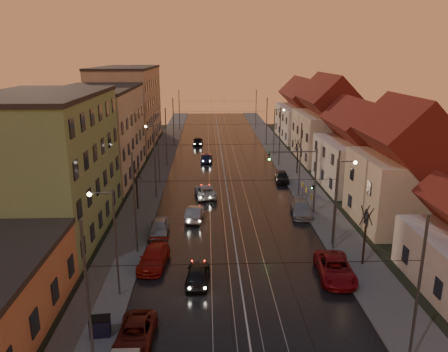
{
  "coord_description": "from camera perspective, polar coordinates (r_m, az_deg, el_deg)",
  "views": [
    {
      "loc": [
        -2.41,
        -26.01,
        16.77
      ],
      "look_at": [
        -0.55,
        21.84,
        3.27
      ],
      "focal_mm": 35.0,
      "sensor_mm": 36.0,
      "label": 1
    }
  ],
  "objects": [
    {
      "name": "catenary_pole_l_0",
      "position": [
        24.28,
        -17.31,
        -15.41
      ],
      "size": [
        0.16,
        0.16,
        9.0
      ],
      "primitive_type": "cylinder",
      "color": "#595B60",
      "rests_on": "ground"
    },
    {
      "name": "street_lamp_3",
      "position": [
        73.89,
        6.81,
        6.37
      ],
      "size": [
        1.75,
        0.32,
        8.0
      ],
      "color": "#595B60",
      "rests_on": "ground"
    },
    {
      "name": "catenary_pole_r_3",
      "position": [
        67.07,
        7.29,
        5.07
      ],
      "size": [
        0.16,
        0.16,
        9.0
      ],
      "primitive_type": "cylinder",
      "color": "#595B60",
      "rests_on": "ground"
    },
    {
      "name": "catenary_pole_l_3",
      "position": [
        66.45,
        -7.56,
        4.96
      ],
      "size": [
        0.16,
        0.16,
        9.0
      ],
      "primitive_type": "cylinder",
      "color": "#595B60",
      "rests_on": "ground"
    },
    {
      "name": "parked_left_2",
      "position": [
        36.64,
        -9.15,
        -10.43
      ],
      "size": [
        2.56,
        5.26,
        1.47
      ],
      "primitive_type": "imported",
      "rotation": [
        0.0,
        0.0,
        -0.1
      ],
      "color": "#9E170F",
      "rests_on": "ground"
    },
    {
      "name": "parked_left_1",
      "position": [
        28.16,
        -11.52,
        -19.56
      ],
      "size": [
        2.3,
        4.71,
        1.29
      ],
      "primitive_type": "imported",
      "rotation": [
        0.0,
        0.0,
        -0.03
      ],
      "color": "#55140E",
      "rests_on": "ground"
    },
    {
      "name": "road",
      "position": [
        68.15,
        -0.13,
        1.51
      ],
      "size": [
        16.0,
        120.0,
        0.04
      ],
      "primitive_type": "cube",
      "color": "black",
      "rests_on": "ground"
    },
    {
      "name": "parked_right_2",
      "position": [
        59.36,
        7.57,
        -0.07
      ],
      "size": [
        2.05,
        4.44,
        1.47
      ],
      "primitive_type": "imported",
      "rotation": [
        0.0,
        0.0,
        -0.07
      ],
      "color": "black",
      "rests_on": "ground"
    },
    {
      "name": "house_right_4",
      "position": [
        89.92,
        10.36,
        8.0
      ],
      "size": [
        9.18,
        16.32,
        10.0
      ],
      "color": "beige",
      "rests_on": "ground"
    },
    {
      "name": "tram_rail_1",
      "position": [
        68.12,
        -0.78,
        1.53
      ],
      "size": [
        0.06,
        120.0,
        0.03
      ],
      "primitive_type": "cube",
      "color": "gray",
      "rests_on": "road"
    },
    {
      "name": "catenary_pole_l_5",
      "position": [
        98.97,
        -5.86,
        8.54
      ],
      "size": [
        0.16,
        0.16,
        9.0
      ],
      "primitive_type": "cylinder",
      "color": "#595B60",
      "rests_on": "ground"
    },
    {
      "name": "catenary_pole_l_4",
      "position": [
        81.18,
        -6.62,
        6.94
      ],
      "size": [
        0.16,
        0.16,
        9.0
      ],
      "primitive_type": "cylinder",
      "color": "#595B60",
      "rests_on": "ground"
    },
    {
      "name": "parked_left_3",
      "position": [
        42.37,
        -8.48,
        -6.65
      ],
      "size": [
        1.85,
        4.47,
        1.51
      ],
      "primitive_type": "imported",
      "rotation": [
        0.0,
        0.0,
        0.01
      ],
      "color": "#A6A5AB",
      "rests_on": "ground"
    },
    {
      "name": "street_lamp_0",
      "position": [
        31.16,
        -14.57,
        -7.22
      ],
      "size": [
        1.75,
        0.32,
        8.0
      ],
      "color": "#595B60",
      "rests_on": "ground"
    },
    {
      "name": "ground",
      "position": [
        31.04,
        2.7,
        -16.98
      ],
      "size": [
        160.0,
        160.0,
        0.0
      ],
      "primitive_type": "plane",
      "color": "black",
      "rests_on": "ground"
    },
    {
      "name": "house_right_1",
      "position": [
        46.76,
        22.38,
        0.52
      ],
      "size": [
        8.67,
        10.2,
        10.8
      ],
      "color": "beige",
      "rests_on": "ground"
    },
    {
      "name": "driving_car_4",
      "position": [
        82.89,
        -3.45,
        4.59
      ],
      "size": [
        1.94,
        4.58,
        1.54
      ],
      "primitive_type": "imported",
      "rotation": [
        0.0,
        0.0,
        3.12
      ],
      "color": "black",
      "rests_on": "ground"
    },
    {
      "name": "apartment_left_2",
      "position": [
        62.81,
        -16.16,
        5.25
      ],
      "size": [
        10.0,
        20.0,
        12.0
      ],
      "primitive_type": "cube",
      "color": "tan",
      "rests_on": "ground"
    },
    {
      "name": "street_lamp_1",
      "position": [
        39.63,
        14.79,
        -2.25
      ],
      "size": [
        1.75,
        0.32,
        8.0
      ],
      "color": "#595B60",
      "rests_on": "ground"
    },
    {
      "name": "traffic_light_mast",
      "position": [
        46.83,
        10.69,
        0.4
      ],
      "size": [
        5.3,
        0.32,
        7.2
      ],
      "color": "#595B60",
      "rests_on": "ground"
    },
    {
      "name": "catenary_pole_l_1",
      "position": [
        37.61,
        -11.6,
        -3.64
      ],
      "size": [
        0.16,
        0.16,
        9.0
      ],
      "primitive_type": "cylinder",
      "color": "#595B60",
      "rests_on": "ground"
    },
    {
      "name": "parked_right_0",
      "position": [
        35.45,
        14.29,
        -11.6
      ],
      "size": [
        3.02,
        5.8,
        1.56
      ],
      "primitive_type": "imported",
      "rotation": [
        0.0,
        0.0,
        -0.08
      ],
      "color": "maroon",
      "rests_on": "ground"
    },
    {
      "name": "catenary_pole_r_1",
      "position": [
        38.7,
        14.45,
        -3.27
      ],
      "size": [
        0.16,
        0.16,
        9.0
      ],
      "primitive_type": "cylinder",
      "color": "#595B60",
      "rests_on": "ground"
    },
    {
      "name": "catenary_pole_r_5",
      "position": [
        99.39,
        4.2,
        8.61
      ],
      "size": [
        0.16,
        0.16,
        9.0
      ],
      "primitive_type": "cylinder",
      "color": "#595B60",
      "rests_on": "ground"
    },
    {
      "name": "sidewalk_left",
      "position": [
        68.51,
        -8.52,
        1.46
      ],
      "size": [
        4.0,
        120.0,
        0.15
      ],
      "primitive_type": "cube",
      "color": "#4C4C4C",
      "rests_on": "ground"
    },
    {
      "name": "tram_rail_0",
      "position": [
        68.1,
        -1.98,
        1.52
      ],
      "size": [
        0.06,
        120.0,
        0.03
      ],
      "primitive_type": "cube",
      "color": "gray",
      "rests_on": "road"
    },
    {
      "name": "sidewalk_right",
      "position": [
        69.21,
        8.18,
        1.62
      ],
      "size": [
        4.0,
        120.0,
        0.15
      ],
      "primitive_type": "cube",
      "color": "#4C4C4C",
      "rests_on": "ground"
    },
    {
      "name": "street_lamp_2",
      "position": [
        57.65,
        -8.86,
        3.65
      ],
      "size": [
        1.75,
        0.32,
        8.0
      ],
      "color": "#595B60",
      "rests_on": "ground"
    },
    {
      "name": "bare_tree_0",
      "position": [
        48.81,
        -11.31,
        -1.59
      ],
      "size": [
        1.09,
        1.09,
        5.11
      ],
      "color": "black",
      "rests_on": "ground"
    },
    {
      "name": "catenary_pole_r_0",
      "position": [
        25.93,
        23.98,
        -14.0
      ],
      "size": [
        0.16,
        0.16,
        9.0
      ],
      "primitive_type": "cylinder",
      "color": "#595B60",
      "rests_on": "ground"
    },
    {
      "name": "driving_car_3",
      "position": [
        69.8,
        -2.3,
        2.38
      ],
      "size": [
        1.97,
        4.54,
        1.3
      ],
      "primitive_type": "imported",
      "rotation": [
        0.0,
        0.0,
        3.11
      ],
      "color": "#171D46",
      "rests_on": "ground"
    },
    {
      "name": "house_right_2",
      "position": [
        58.66,
        17.18,
        3.1
      ],
      "size": [
        9.18,
        12.24,
        9.2
      ],
      "color": "beige",
      "rests_on": "ground"
    },
    {
      "name": "bare_tree_2",
      "position": [
        63.01,
        9.58,
        2.42
      ],
      "size": [
        1.09,
        1.09,
        5.11
      ],
      "color": "black",
      "rests_on": "ground"
    },
    {
      "name": "parked_right_1",
      "position": [
        47.63,
        10.07,
        -4.19
      ],
      "size": [
        2.53,
        5.25,
        1.47
      ],
      "primitive_type": "imported",
      "rotation": [
        0.0,
        0.0,
        -0.09
      ],
      "color": "#A2A1A7",
      "rests_on": "ground"
    },
    {
      "name": "tram_rail_2",
      "position": [
        68.17,
        0.52,
        1.55
      ],
      "size": [
        0.06,
        120.0,
        0.03
      ],
      "primitive_type": "cube",
      "color": "gray",
      "rests_on": "road"
    },
    {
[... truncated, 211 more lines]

